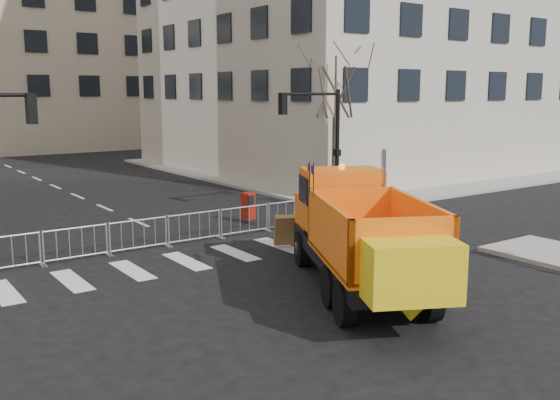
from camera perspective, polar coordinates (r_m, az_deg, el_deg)
ground at (r=16.17m, az=3.93°, el=-9.25°), size 120.00×120.00×0.00m
sidewalk_back at (r=23.11m, az=-9.49°, el=-3.31°), size 64.00×5.00×0.15m
traffic_light_right at (r=28.14m, az=5.26°, el=4.54°), size 0.18×0.18×5.40m
crowd_barriers at (r=21.90m, az=-10.26°, el=-2.79°), size 12.60×0.60×1.10m
street_tree at (r=29.28m, az=5.06°, el=6.81°), size 3.00×3.00×7.50m
plow_truck at (r=16.58m, az=7.39°, el=-2.92°), size 6.48×9.66×3.70m
cop_a at (r=22.58m, az=3.42°, el=-1.61°), size 0.70×0.61×1.61m
cop_b at (r=22.72m, az=2.92°, el=-1.38°), size 0.87×0.70×1.72m
cop_c at (r=20.94m, az=5.28°, el=-1.96°), size 1.07×1.27×2.03m
newspaper_box at (r=25.43m, az=-2.92°, el=-0.55°), size 0.55×0.51×1.10m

